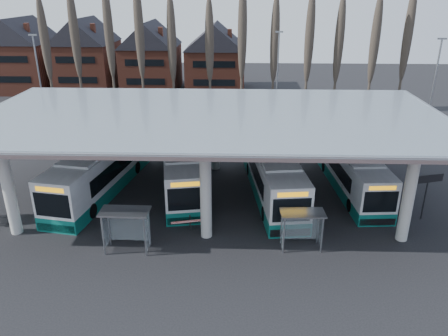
{
  "coord_description": "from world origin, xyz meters",
  "views": [
    {
      "loc": [
        1.88,
        -20.97,
        14.33
      ],
      "look_at": [
        0.94,
        7.0,
        2.72
      ],
      "focal_mm": 35.0,
      "sensor_mm": 36.0,
      "label": 1
    }
  ],
  "objects_px": {
    "shelter_2": "(302,221)",
    "shelter_1": "(126,220)",
    "bus_2": "(272,173)",
    "bus_1": "(182,166)",
    "bus_0": "(101,170)",
    "bus_3": "(351,170)"
  },
  "relations": [
    {
      "from": "shelter_2",
      "to": "shelter_1",
      "type": "bearing_deg",
      "value": -179.75
    },
    {
      "from": "shelter_2",
      "to": "bus_2",
      "type": "bearing_deg",
      "value": 96.54
    },
    {
      "from": "bus_1",
      "to": "bus_2",
      "type": "bearing_deg",
      "value": -19.41
    },
    {
      "from": "bus_0",
      "to": "bus_2",
      "type": "relative_size",
      "value": 1.02
    },
    {
      "from": "bus_0",
      "to": "shelter_2",
      "type": "height_order",
      "value": "bus_0"
    },
    {
      "from": "bus_1",
      "to": "shelter_2",
      "type": "distance_m",
      "value": 11.67
    },
    {
      "from": "shelter_1",
      "to": "shelter_2",
      "type": "xyz_separation_m",
      "value": [
        10.16,
        0.56,
        -0.17
      ]
    },
    {
      "from": "bus_2",
      "to": "shelter_2",
      "type": "bearing_deg",
      "value": -87.16
    },
    {
      "from": "bus_3",
      "to": "shelter_1",
      "type": "relative_size",
      "value": 4.16
    },
    {
      "from": "bus_2",
      "to": "bus_3",
      "type": "height_order",
      "value": "bus_2"
    },
    {
      "from": "bus_1",
      "to": "bus_3",
      "type": "bearing_deg",
      "value": -9.88
    },
    {
      "from": "bus_1",
      "to": "shelter_2",
      "type": "relative_size",
      "value": 4.84
    },
    {
      "from": "bus_1",
      "to": "bus_3",
      "type": "xyz_separation_m",
      "value": [
        12.94,
        -0.06,
        -0.1
      ]
    },
    {
      "from": "bus_3",
      "to": "shelter_1",
      "type": "distance_m",
      "value": 17.5
    },
    {
      "from": "bus_2",
      "to": "bus_1",
      "type": "bearing_deg",
      "value": 163.63
    },
    {
      "from": "bus_3",
      "to": "bus_2",
      "type": "bearing_deg",
      "value": -173.59
    },
    {
      "from": "bus_0",
      "to": "shelter_1",
      "type": "distance_m",
      "value": 8.82
    },
    {
      "from": "bus_1",
      "to": "bus_2",
      "type": "distance_m",
      "value": 6.97
    },
    {
      "from": "bus_3",
      "to": "shelter_1",
      "type": "bearing_deg",
      "value": -153.38
    },
    {
      "from": "bus_1",
      "to": "bus_3",
      "type": "height_order",
      "value": "bus_1"
    },
    {
      "from": "bus_1",
      "to": "bus_3",
      "type": "distance_m",
      "value": 12.95
    },
    {
      "from": "bus_1",
      "to": "shelter_1",
      "type": "distance_m",
      "value": 9.24
    }
  ]
}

